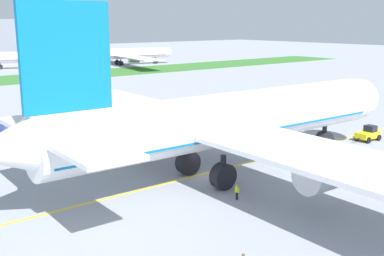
{
  "coord_description": "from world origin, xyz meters",
  "views": [
    {
      "loc": [
        -33.4,
        -39.31,
        16.94
      ],
      "look_at": [
        3.1,
        5.92,
        4.05
      ],
      "focal_mm": 44.96,
      "sensor_mm": 36.0,
      "label": 1
    }
  ],
  "objects": [
    {
      "name": "parked_airliner_far_right",
      "position": [
        66.53,
        127.89,
        4.43
      ],
      "size": [
        41.41,
        66.77,
        13.06
      ],
      "color": "white",
      "rests_on": "ground"
    },
    {
      "name": "pushback_tug",
      "position": [
        29.25,
        -2.52,
        0.99
      ],
      "size": [
        5.51,
        2.43,
        2.19
      ],
      "color": "yellow",
      "rests_on": "ground"
    },
    {
      "name": "service_truck_baggage_loader",
      "position": [
        -9.7,
        31.74,
        1.54
      ],
      "size": [
        4.8,
        2.8,
        2.86
      ],
      "color": "#33478C",
      "rests_on": "ground"
    },
    {
      "name": "ground_crew_wingwalker_port",
      "position": [
        -2.32,
        -7.75,
        0.96
      ],
      "size": [
        0.27,
        0.55,
        1.58
      ],
      "color": "black",
      "rests_on": "ground"
    },
    {
      "name": "apron_taxi_line",
      "position": [
        0.0,
        0.53,
        0.0
      ],
      "size": [
        280.0,
        0.36,
        0.01
      ],
      "primitive_type": "cube",
      "color": "yellow",
      "rests_on": "ground"
    },
    {
      "name": "airliner_foreground",
      "position": [
        1.63,
        -1.61,
        6.34
      ],
      "size": [
        54.16,
        85.22,
        18.67
      ],
      "color": "white",
      "rests_on": "ground"
    },
    {
      "name": "ground_crew_marshaller_front",
      "position": [
        15.75,
        0.01,
        1.0
      ],
      "size": [
        0.52,
        0.42,
        1.65
      ],
      "color": "black",
      "rests_on": "ground"
    },
    {
      "name": "parked_airliner_far_centre",
      "position": [
        32.57,
        136.37,
        4.17
      ],
      "size": [
        32.84,
        52.58,
        12.29
      ],
      "color": "white",
      "rests_on": "ground"
    },
    {
      "name": "ground_plane",
      "position": [
        0.0,
        0.0,
        0.0
      ],
      "size": [
        600.0,
        600.0,
        0.0
      ],
      "primitive_type": "plane",
      "color": "#9399A0",
      "rests_on": "ground"
    }
  ]
}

